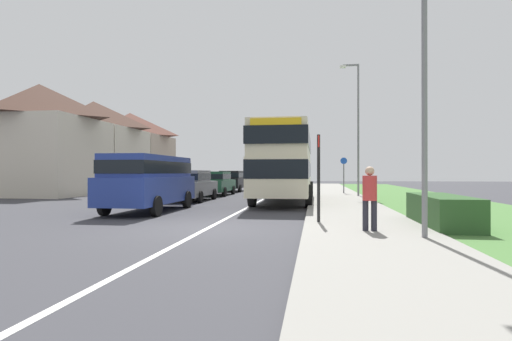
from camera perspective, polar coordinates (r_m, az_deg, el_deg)
The scene contains 16 objects.
ground_plane at distance 11.15m, azimuth -6.87°, elevation -8.13°, with size 120.00×120.00×0.00m, color #38383D.
lane_marking_centre at distance 18.95m, azimuth -0.48°, elevation -4.87°, with size 0.14×60.00×0.01m, color silver.
pavement_near_side at distance 16.78m, azimuth 12.82°, elevation -5.27°, with size 3.20×68.00×0.12m, color gray.
grass_verge_seaward at distance 17.64m, azimuth 26.94°, elevation -5.07°, with size 6.00×68.00×0.08m, color #477538.
roadside_hedge at distance 12.08m, azimuth 24.77°, elevation -5.36°, with size 1.10×3.44×0.90m, color #2D5128.
double_decker_bus at distance 20.41m, azimuth 4.08°, elevation 1.47°, with size 2.80×9.70×3.70m.
parked_van_blue at distance 16.19m, azimuth -14.81°, elevation -1.10°, with size 2.11×5.41×2.16m.
parked_car_grey at distance 21.67m, azimuth -9.11°, elevation -1.92°, with size 1.88×4.47×1.63m.
parked_car_dark_green at distance 26.71m, azimuth -5.72°, elevation -1.65°, with size 1.93×4.39×1.58m.
parked_car_black at distance 32.12m, azimuth -3.41°, elevation -1.37°, with size 1.91×4.20×1.64m.
pedestrian_at_stop at distance 10.09m, azimuth 15.79°, elevation -3.39°, with size 0.34×0.34×1.67m.
bus_stop_sign at distance 11.55m, azimuth 8.85°, elevation -0.20°, with size 0.09×0.52×2.60m.
cycle_route_sign at distance 27.68m, azimuth 12.31°, elevation -0.45°, with size 0.44×0.08×2.52m.
street_lamp_near at distance 9.82m, azimuth 22.12°, elevation 16.29°, with size 1.14×0.20×7.54m.
street_lamp_mid at distance 25.03m, azimuth 14.05°, elevation 6.72°, with size 1.14×0.20×8.02m.
house_terrace_far_side at distance 35.86m, azimuth -22.03°, elevation 3.23°, with size 7.17×19.67×7.38m.
Camera 1 is at (2.90, -10.66, 1.53)m, focal length 28.27 mm.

